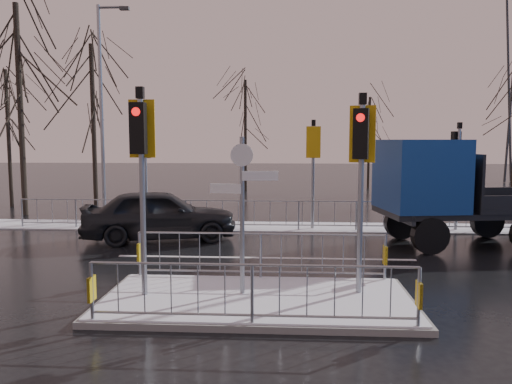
# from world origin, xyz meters

# --- Properties ---
(ground) EXTENTS (120.00, 120.00, 0.00)m
(ground) POSITION_xyz_m (0.00, 0.00, 0.00)
(ground) COLOR black
(ground) RESTS_ON ground
(snow_verge) EXTENTS (30.00, 2.00, 0.04)m
(snow_verge) POSITION_xyz_m (0.00, 8.60, 0.02)
(snow_verge) COLOR silver
(snow_verge) RESTS_ON ground
(lane_markings) EXTENTS (8.00, 11.38, 0.01)m
(lane_markings) POSITION_xyz_m (0.00, -0.33, 0.00)
(lane_markings) COLOR silver
(lane_markings) RESTS_ON ground
(traffic_island) EXTENTS (6.00, 3.04, 4.15)m
(traffic_island) POSITION_xyz_m (-0.01, 0.01, 0.39)
(traffic_island) COLOR slate
(traffic_island) RESTS_ON ground
(far_kerb_fixtures) EXTENTS (18.00, 0.65, 3.83)m
(far_kerb_fixtures) POSITION_xyz_m (0.29, 8.09, 1.02)
(far_kerb_fixtures) COLOR gray
(far_kerb_fixtures) RESTS_ON ground
(car_far_lane) EXTENTS (5.12, 3.08, 1.63)m
(car_far_lane) POSITION_xyz_m (-3.43, 6.05, 0.82)
(car_far_lane) COLOR black
(car_far_lane) RESTS_ON ground
(flatbed_truck) EXTENTS (7.13, 3.46, 3.17)m
(flatbed_truck) POSITION_xyz_m (5.46, 5.78, 1.69)
(flatbed_truck) COLOR black
(flatbed_truck) RESTS_ON ground
(tree_near_a) EXTENTS (4.75, 4.75, 8.97)m
(tree_near_a) POSITION_xyz_m (-10.50, 11.00, 6.11)
(tree_near_a) COLOR black
(tree_near_a) RESTS_ON ground
(tree_near_b) EXTENTS (4.00, 4.00, 7.55)m
(tree_near_b) POSITION_xyz_m (-8.00, 12.50, 5.15)
(tree_near_b) COLOR black
(tree_near_b) RESTS_ON ground
(tree_near_c) EXTENTS (3.50, 3.50, 6.61)m
(tree_near_c) POSITION_xyz_m (-12.50, 13.50, 4.50)
(tree_near_c) COLOR black
(tree_near_c) RESTS_ON ground
(tree_far_a) EXTENTS (3.75, 3.75, 7.08)m
(tree_far_a) POSITION_xyz_m (-2.00, 22.00, 4.82)
(tree_far_a) COLOR black
(tree_far_a) RESTS_ON ground
(tree_far_b) EXTENTS (3.25, 3.25, 6.14)m
(tree_far_b) POSITION_xyz_m (6.00, 24.00, 4.18)
(tree_far_b) COLOR black
(tree_far_b) RESTS_ON ground
(street_lamp_left) EXTENTS (1.25, 0.18, 8.20)m
(street_lamp_left) POSITION_xyz_m (-6.43, 9.50, 4.49)
(street_lamp_left) COLOR gray
(street_lamp_left) RESTS_ON ground
(pylon_wires) EXTENTS (70.00, 2.38, 19.97)m
(pylon_wires) POSITION_xyz_m (16.88, 30.00, 11.03)
(pylon_wires) COLOR #2D3033
(pylon_wires) RESTS_ON ground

